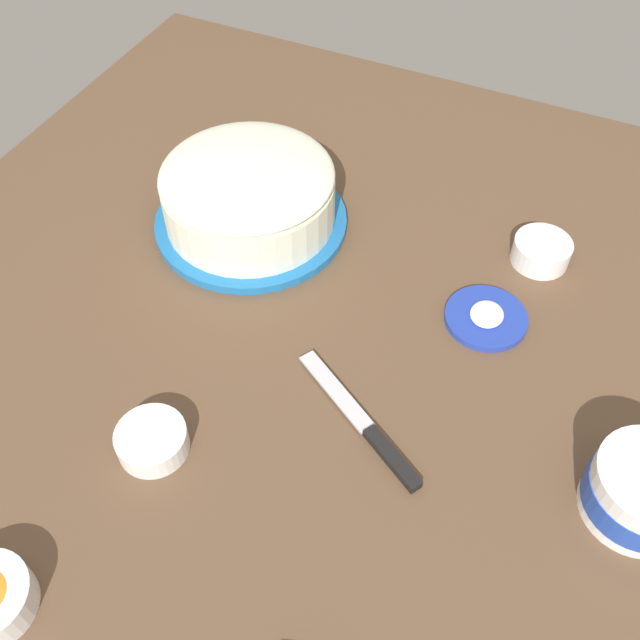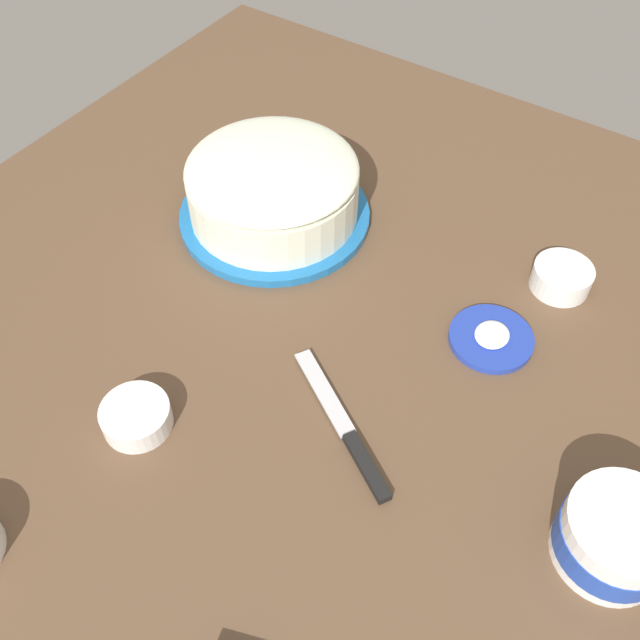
% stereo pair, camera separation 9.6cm
% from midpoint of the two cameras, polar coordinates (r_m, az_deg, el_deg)
% --- Properties ---
extents(ground_plane, '(1.54, 1.54, 0.00)m').
position_cam_midpoint_polar(ground_plane, '(0.92, 5.46, -7.78)').
color(ground_plane, brown).
extents(frosted_cake, '(0.30, 0.30, 0.12)m').
position_cam_midpoint_polar(frosted_cake, '(1.12, -1.23, 10.03)').
color(frosted_cake, '#1E6BB2').
rests_on(frosted_cake, ground_plane).
extents(frosting_tub, '(0.13, 0.13, 0.08)m').
position_cam_midpoint_polar(frosting_tub, '(0.88, 25.49, -15.44)').
color(frosting_tub, white).
rests_on(frosting_tub, ground_plane).
extents(frosting_tub_lid, '(0.12, 0.12, 0.02)m').
position_cam_midpoint_polar(frosting_tub_lid, '(1.02, 16.05, -1.54)').
color(frosting_tub_lid, '#233DAD').
rests_on(frosting_tub_lid, ground_plane).
extents(spreading_knife, '(0.14, 0.21, 0.01)m').
position_cam_midpoint_polar(spreading_knife, '(0.90, 5.38, -9.23)').
color(spreading_knife, silver).
rests_on(spreading_knife, ground_plane).
extents(sprinkle_bowl_blue, '(0.09, 0.09, 0.03)m').
position_cam_midpoint_polar(sprinkle_bowl_blue, '(0.91, -11.43, -7.70)').
color(sprinkle_bowl_blue, white).
rests_on(sprinkle_bowl_blue, ground_plane).
extents(sprinkle_bowl_pink, '(0.09, 0.09, 0.04)m').
position_cam_midpoint_polar(sprinkle_bowl_pink, '(1.11, 20.98, 3.04)').
color(sprinkle_bowl_pink, white).
rests_on(sprinkle_bowl_pink, ground_plane).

